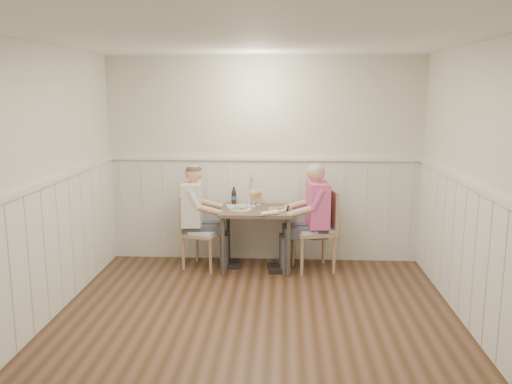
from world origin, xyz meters
TOP-DOWN VIEW (x-y plane):
  - ground_plane at (0.00, 0.00)m, footprint 4.50×4.50m
  - room_shell at (0.00, 0.00)m, footprint 4.04×4.54m
  - wainscot at (0.00, 0.69)m, footprint 4.00×4.49m
  - dining_table at (-0.07, 1.84)m, footprint 0.87×0.70m
  - chair_right at (0.68, 1.85)m, footprint 0.57×0.57m
  - chair_left at (-0.79, 1.85)m, footprint 0.54×0.54m
  - man_in_pink at (0.62, 1.80)m, footprint 0.65×0.45m
  - diner_cream at (-0.83, 1.86)m, footprint 0.63×0.44m
  - plate_man at (0.18, 1.82)m, footprint 0.23×0.23m
  - plate_diner at (-0.27, 1.77)m, footprint 0.25×0.25m
  - beer_glass_a at (-0.06, 2.09)m, footprint 0.08×0.08m
  - beer_glass_b at (-0.12, 1.99)m, footprint 0.08×0.08m
  - beer_bottle at (-0.38, 2.09)m, footprint 0.06×0.06m
  - rolled_napkin at (0.09, 1.53)m, footprint 0.22×0.15m
  - grass_vase at (-0.18, 2.10)m, footprint 0.05×0.05m
  - gingham_mat at (-0.30, 2.01)m, footprint 0.37×0.33m

SIDE VIEW (x-z plane):
  - ground_plane at x=0.00m, z-range 0.00..0.00m
  - chair_left at x=-0.79m, z-range 0.04..0.95m
  - chair_right at x=0.68m, z-range 0.04..1.04m
  - diner_cream at x=-0.83m, z-range -0.11..1.21m
  - man_in_pink at x=0.62m, z-range -0.11..1.24m
  - dining_table at x=-0.07m, z-range 0.27..1.02m
  - wainscot at x=0.00m, z-range 0.02..1.36m
  - gingham_mat at x=-0.30m, z-range 0.75..0.76m
  - plate_man at x=0.18m, z-range 0.74..0.80m
  - plate_diner at x=-0.27m, z-range 0.74..0.80m
  - rolled_napkin at x=0.09m, z-range 0.75..0.80m
  - beer_bottle at x=-0.38m, z-range 0.74..0.97m
  - beer_glass_a at x=-0.06m, z-range 0.78..0.98m
  - beer_glass_b at x=-0.12m, z-range 0.78..0.98m
  - grass_vase at x=-0.18m, z-range 0.73..1.14m
  - room_shell at x=0.00m, z-range 0.22..2.82m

